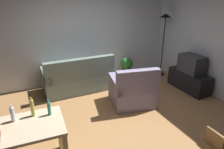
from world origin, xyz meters
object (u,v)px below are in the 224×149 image
at_px(torchiere_lamp, 165,28).
at_px(bottle_squat, 32,108).
at_px(potted_plant, 126,65).
at_px(storage_box, 224,136).
at_px(bottle_tall, 49,108).
at_px(armchair, 133,91).
at_px(tv, 192,64).
at_px(desk, 16,135).
at_px(couch, 79,79).
at_px(tv_stand, 189,81).
at_px(bottle_clear, 13,114).

distance_m(torchiere_lamp, bottle_squat, 4.31).
height_order(potted_plant, storage_box, potted_plant).
xyz_separation_m(bottle_squat, bottle_tall, (0.21, -0.07, -0.02)).
bearing_deg(armchair, storage_box, 123.10).
relative_size(potted_plant, storage_box, 1.19).
relative_size(torchiere_lamp, potted_plant, 3.18).
distance_m(potted_plant, bottle_squat, 3.67).
height_order(potted_plant, bottle_tall, bottle_tall).
distance_m(tv, armchair, 1.74).
relative_size(desk, bottle_squat, 4.32).
relative_size(couch, tv_stand, 1.54).
distance_m(couch, storage_box, 3.38).
distance_m(potted_plant, bottle_clear, 3.87).
distance_m(couch, potted_plant, 1.60).
height_order(couch, storage_box, couch).
height_order(torchiere_lamp, armchair, torchiere_lamp).
xyz_separation_m(torchiere_lamp, bottle_squat, (-3.79, -1.99, -0.53)).
height_order(torchiere_lamp, bottle_clear, torchiere_lamp).
distance_m(tv, storage_box, 2.13).
xyz_separation_m(tv, storage_box, (-1.00, -1.80, -0.55)).
distance_m(tv_stand, torchiere_lamp, 1.64).
height_order(couch, desk, couch).
bearing_deg(bottle_squat, desk, -142.17).
relative_size(tv, potted_plant, 1.05).
relative_size(tv_stand, torchiere_lamp, 0.61).
xyz_separation_m(tv, bottle_squat, (-3.79, -0.84, 0.19)).
xyz_separation_m(tv_stand, armchair, (-1.70, -0.03, 0.08)).
bearing_deg(bottle_squat, bottle_clear, -175.06).
bearing_deg(torchiere_lamp, couch, 179.35).
bearing_deg(bottle_squat, potted_plant, 40.04).
distance_m(armchair, bottle_tall, 2.15).
relative_size(couch, bottle_tall, 7.15).
xyz_separation_m(desk, bottle_tall, (0.45, 0.12, 0.21)).
relative_size(tv_stand, bottle_clear, 4.50).
bearing_deg(storage_box, bottle_clear, 162.84).
bearing_deg(armchair, desk, 34.85).
height_order(tv, bottle_clear, bottle_clear).
bearing_deg(tv, bottle_tall, 104.20).
bearing_deg(bottle_tall, tv_stand, 14.21).
height_order(desk, bottle_tall, bottle_tall).
bearing_deg(potted_plant, tv_stand, -55.85).
height_order(bottle_clear, bottle_squat, bottle_squat).
relative_size(desk, armchair, 1.18).
height_order(bottle_clear, bottle_tall, bottle_clear).
distance_m(couch, bottle_clear, 2.57).
height_order(tv, potted_plant, tv).
relative_size(torchiere_lamp, storage_box, 3.77).
bearing_deg(bottle_squat, couch, 59.15).
relative_size(tv_stand, tv, 1.83).
distance_m(tv_stand, bottle_clear, 4.18).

